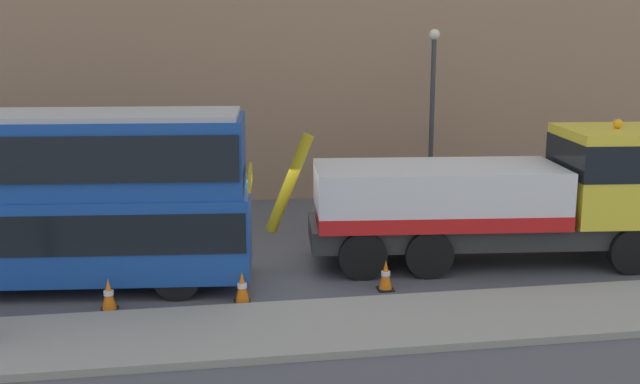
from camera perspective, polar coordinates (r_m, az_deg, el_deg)
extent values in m
plane|color=#4C4C51|center=(19.47, -3.01, -5.58)|extent=(120.00, 120.00, 0.00)
cube|color=gray|center=(15.52, -1.23, -10.03)|extent=(60.00, 2.80, 0.15)
cube|color=#2D2D2D|center=(20.05, 12.23, -2.77)|extent=(9.18, 3.13, 0.55)
cube|color=yellow|center=(20.84, 20.91, 1.28)|extent=(2.86, 2.86, 2.30)
cube|color=black|center=(20.77, 21.01, 2.50)|extent=(2.88, 2.88, 0.90)
cube|color=silver|center=(19.52, 8.68, -0.10)|extent=(6.34, 3.22, 1.40)
cube|color=red|center=(19.63, 8.63, -1.58)|extent=(6.34, 3.27, 0.36)
cylinder|color=#B79914|center=(19.02, -2.28, 0.64)|extent=(1.26, 0.41, 2.52)
sphere|color=orange|center=(20.65, 21.18, 4.74)|extent=(0.24, 0.24, 0.24)
cylinder|color=black|center=(22.23, 19.65, -2.47)|extent=(1.19, 0.46, 1.16)
cylinder|color=black|center=(20.28, 22.08, -4.04)|extent=(1.19, 0.46, 1.16)
cylinder|color=black|center=(20.79, 6.86, -2.82)|extent=(1.19, 0.46, 1.16)
cylinder|color=black|center=(18.70, 8.06, -4.59)|extent=(1.19, 0.46, 1.16)
cylinder|color=black|center=(20.57, 2.46, -2.91)|extent=(1.19, 0.46, 1.16)
cylinder|color=black|center=(18.45, 3.17, -4.71)|extent=(1.19, 0.46, 1.16)
cube|color=#19479E|center=(19.04, -21.98, -2.85)|extent=(11.20, 3.63, 1.90)
cube|color=#19479E|center=(18.68, -22.42, 2.49)|extent=(10.97, 3.51, 1.70)
cube|color=black|center=(18.98, -22.04, -2.12)|extent=(11.10, 3.67, 0.90)
cube|color=black|center=(18.67, -22.45, 2.79)|extent=(10.88, 3.64, 1.00)
cube|color=yellow|center=(17.78, -5.20, 1.11)|extent=(0.22, 1.50, 0.44)
cylinder|color=black|center=(19.42, -9.79, -4.19)|extent=(1.07, 0.41, 1.04)
cylinder|color=black|center=(17.37, -10.55, -6.20)|extent=(1.07, 0.41, 1.04)
cone|color=orange|center=(17.09, -15.37, -7.33)|extent=(0.32, 0.32, 0.72)
cylinder|color=white|center=(17.08, -15.38, -7.21)|extent=(0.21, 0.21, 0.10)
cube|color=black|center=(17.21, -15.31, -8.39)|extent=(0.36, 0.36, 0.04)
cone|color=orange|center=(17.01, -5.79, -7.03)|extent=(0.32, 0.32, 0.72)
cylinder|color=white|center=(17.00, -5.79, -6.91)|extent=(0.21, 0.21, 0.10)
cube|color=black|center=(17.13, -5.76, -8.10)|extent=(0.36, 0.36, 0.04)
cone|color=orange|center=(17.79, 4.88, -6.14)|extent=(0.32, 0.32, 0.72)
cylinder|color=white|center=(17.77, 4.88, -6.03)|extent=(0.21, 0.21, 0.10)
cube|color=black|center=(17.90, 4.86, -7.17)|extent=(0.36, 0.36, 0.04)
cylinder|color=#38383D|center=(25.89, 8.26, 5.02)|extent=(0.16, 0.16, 5.50)
sphere|color=#EAE5C6|center=(25.69, 8.46, 11.45)|extent=(0.36, 0.36, 0.36)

